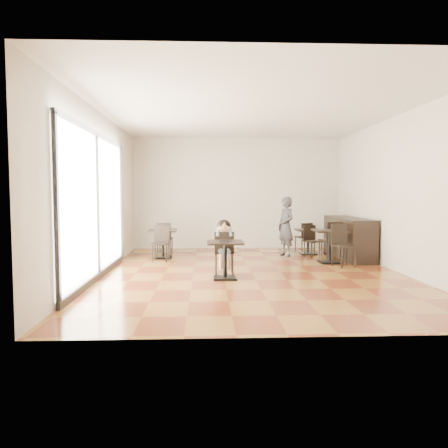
{
  "coord_description": "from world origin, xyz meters",
  "views": [
    {
      "loc": [
        -0.92,
        -8.73,
        1.6
      ],
      "look_at": [
        -0.56,
        -0.14,
        1.0
      ],
      "focal_mm": 35.0,
      "sensor_mm": 36.0,
      "label": 1
    }
  ],
  "objects": [
    {
      "name": "cafe_table_mid",
      "position": [
        1.94,
        1.16,
        0.38
      ],
      "size": [
        0.91,
        0.91,
        0.77
      ],
      "primitive_type": null,
      "rotation": [
        0.0,
        0.0,
        0.31
      ],
      "color": "black",
      "rests_on": "floor"
    },
    {
      "name": "chair_mid_b",
      "position": [
        2.09,
        0.61,
        0.46
      ],
      "size": [
        0.52,
        0.52,
        0.92
      ],
      "primitive_type": null,
      "rotation": [
        0.0,
        0.0,
        0.31
      ],
      "color": "black",
      "rests_on": "floor"
    },
    {
      "name": "child_chair",
      "position": [
        -0.56,
        -0.09,
        0.43
      ],
      "size": [
        0.38,
        0.38,
        0.86
      ],
      "primitive_type": null,
      "rotation": [
        0.0,
        0.0,
        3.14
      ],
      "color": "black",
      "rests_on": "floor"
    },
    {
      "name": "wall_left",
      "position": [
        -3.0,
        0.0,
        1.6
      ],
      "size": [
        0.01,
        8.0,
        3.2
      ],
      "primitive_type": "cube",
      "color": "beige",
      "rests_on": "floor"
    },
    {
      "name": "child_table",
      "position": [
        -0.56,
        -0.64,
        0.36
      ],
      "size": [
        0.67,
        0.67,
        0.71
      ],
      "primitive_type": null,
      "color": "black",
      "rests_on": "floor"
    },
    {
      "name": "child",
      "position": [
        -0.56,
        -0.09,
        0.54
      ],
      "size": [
        0.38,
        0.54,
        1.08
      ],
      "primitive_type": null,
      "color": "gray",
      "rests_on": "child_chair"
    },
    {
      "name": "service_counter",
      "position": [
        2.65,
        2.0,
        0.5
      ],
      "size": [
        0.6,
        2.4,
        1.0
      ],
      "primitive_type": "cube",
      "color": "black",
      "rests_on": "floor"
    },
    {
      "name": "wall_back",
      "position": [
        0.0,
        4.0,
        1.6
      ],
      "size": [
        6.0,
        0.01,
        3.2
      ],
      "primitive_type": "cube",
      "color": "beige",
      "rests_on": "floor"
    },
    {
      "name": "chair_back_a",
      "position": [
        1.77,
        3.15,
        0.4
      ],
      "size": [
        0.47,
        0.47,
        0.8
      ],
      "primitive_type": null,
      "rotation": [
        0.0,
        0.0,
        3.54
      ],
      "color": "black",
      "rests_on": "floor"
    },
    {
      "name": "chair_back_b",
      "position": [
        1.77,
        2.05,
        0.4
      ],
      "size": [
        0.47,
        0.47,
        0.8
      ],
      "primitive_type": null,
      "rotation": [
        0.0,
        0.0,
        0.4
      ],
      "color": "black",
      "rests_on": "floor"
    },
    {
      "name": "pizza_slice",
      "position": [
        -0.56,
        -0.28,
        0.93
      ],
      "size": [
        0.25,
        0.19,
        0.06
      ],
      "primitive_type": null,
      "color": "tan",
      "rests_on": "child"
    },
    {
      "name": "storefront_window",
      "position": [
        -2.97,
        -0.5,
        1.4
      ],
      "size": [
        0.04,
        4.5,
        2.6
      ],
      "primitive_type": "cube",
      "color": "white",
      "rests_on": "floor"
    },
    {
      "name": "wall_right",
      "position": [
        3.0,
        0.0,
        1.6
      ],
      "size": [
        0.01,
        8.0,
        3.2
      ],
      "primitive_type": "cube",
      "color": "beige",
      "rests_on": "floor"
    },
    {
      "name": "chair_mid_a",
      "position": [
        2.09,
        1.71,
        0.46
      ],
      "size": [
        0.52,
        0.52,
        0.92
      ],
      "primitive_type": null,
      "rotation": [
        0.0,
        0.0,
        3.45
      ],
      "color": "black",
      "rests_on": "floor"
    },
    {
      "name": "wall_front",
      "position": [
        0.0,
        -4.0,
        1.6
      ],
      "size": [
        6.0,
        0.01,
        3.2
      ],
      "primitive_type": "cube",
      "color": "beige",
      "rests_on": "floor"
    },
    {
      "name": "cafe_table_back",
      "position": [
        1.77,
        2.6,
        0.33
      ],
      "size": [
        0.82,
        0.82,
        0.66
      ],
      "primitive_type": null,
      "rotation": [
        0.0,
        0.0,
        0.4
      ],
      "color": "black",
      "rests_on": "floor"
    },
    {
      "name": "cafe_table_left",
      "position": [
        -1.99,
        2.1,
        0.35
      ],
      "size": [
        0.72,
        0.72,
        0.71
      ],
      "primitive_type": null,
      "rotation": [
        0.0,
        0.0,
        -0.08
      ],
      "color": "black",
      "rests_on": "floor"
    },
    {
      "name": "plate",
      "position": [
        -0.56,
        -0.74,
        0.72
      ],
      "size": [
        0.24,
        0.24,
        0.01
      ],
      "primitive_type": "cylinder",
      "color": "black",
      "rests_on": "child_table"
    },
    {
      "name": "chair_left_b",
      "position": [
        -1.99,
        1.55,
        0.42
      ],
      "size": [
        0.41,
        0.41,
        0.85
      ],
      "primitive_type": null,
      "rotation": [
        0.0,
        0.0,
        -0.08
      ],
      "color": "black",
      "rests_on": "floor"
    },
    {
      "name": "chair_left_a",
      "position": [
        -1.99,
        2.65,
        0.42
      ],
      "size": [
        0.41,
        0.41,
        0.85
      ],
      "primitive_type": null,
      "rotation": [
        0.0,
        0.0,
        3.06
      ],
      "color": "black",
      "rests_on": "floor"
    },
    {
      "name": "floor",
      "position": [
        0.0,
        0.0,
        0.0
      ],
      "size": [
        6.0,
        8.0,
        0.01
      ],
      "primitive_type": "cube",
      "color": "brown",
      "rests_on": "ground"
    },
    {
      "name": "ceiling",
      "position": [
        0.0,
        0.0,
        3.2
      ],
      "size": [
        6.0,
        8.0,
        0.01
      ],
      "primitive_type": "cube",
      "color": "white",
      "rests_on": "floor"
    },
    {
      "name": "adult_patron",
      "position": [
        1.12,
        2.3,
        0.76
      ],
      "size": [
        0.55,
        0.65,
        1.52
      ],
      "primitive_type": "imported",
      "rotation": [
        0.0,
        0.0,
        -1.17
      ],
      "color": "#38373C",
      "rests_on": "floor"
    }
  ]
}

